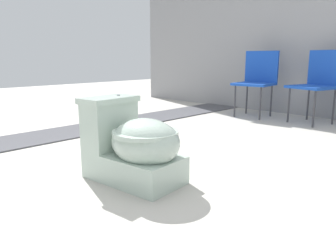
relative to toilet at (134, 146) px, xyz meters
The scene contains 5 objects.
ground_plane 0.34m from the toilet, 133.41° to the left, with size 14.00×14.00×0.00m, color #B7B2A8.
gravel_strip 1.66m from the toilet, 155.25° to the left, with size 0.56×8.00×0.01m, color #4C4C51.
toilet is the anchor object (origin of this frame).
folding_chair_left 2.71m from the toilet, 104.16° to the left, with size 0.48×0.48×0.83m.
folding_chair_middle 2.70m from the toilet, 88.28° to the left, with size 0.54×0.54×0.83m.
Camera 1 is at (1.68, -1.42, 0.75)m, focal length 35.00 mm.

